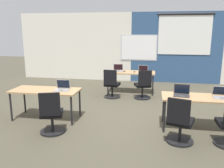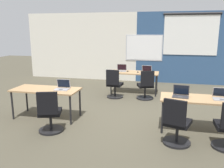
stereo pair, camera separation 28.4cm
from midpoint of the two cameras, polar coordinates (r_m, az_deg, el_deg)
ground_plane at (r=6.06m, az=3.79°, el=-7.37°), size 24.00×24.00×0.00m
back_wall_assembly at (r=9.87m, az=8.30°, el=8.76°), size 10.00×0.27×2.80m
desk_near_left at (r=5.85m, az=-14.28°, el=-1.72°), size 1.60×0.70×0.72m
desk_near_right at (r=5.29m, az=21.88°, el=-3.82°), size 1.60×0.70×0.72m
desk_far_center at (r=8.00m, az=6.45°, el=2.46°), size 1.60×0.70×0.72m
laptop_near_right_inner at (r=5.24m, az=17.74°, el=-2.37°), size 0.36×0.30×0.24m
chair_near_right_inner at (r=4.60m, az=17.02°, el=-9.63°), size 0.55×0.60×0.92m
laptop_near_left_inner at (r=5.69m, az=-10.48°, el=-0.79°), size 0.35×0.31×0.23m
chair_near_left_inner at (r=5.05m, az=-13.21°, el=-7.36°), size 0.56×0.61×0.92m
laptop_far_right at (r=7.95m, az=9.27°, el=3.11°), size 0.36×0.34×0.23m
mouse_far_right at (r=7.91m, az=7.26°, el=2.89°), size 0.07×0.11×0.03m
chair_far_right at (r=7.35m, az=9.22°, el=-0.82°), size 0.56×0.61×0.92m
laptop_near_right_end at (r=5.37m, az=26.28°, el=-2.79°), size 0.34×0.33×0.22m
laptop_far_left at (r=8.12m, az=3.32°, el=3.47°), size 0.35×0.30×0.23m
mouse_far_left at (r=8.02m, az=4.84°, el=3.08°), size 0.06×0.10×0.03m
chair_far_left at (r=7.42m, az=1.65°, el=-0.53°), size 0.52×0.56×0.92m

